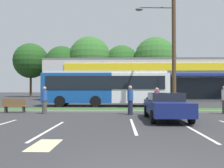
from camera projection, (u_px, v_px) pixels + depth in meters
The scene contains 19 objects.
grass_median at pixel (126, 110), 18.71m from camera, with size 56.00×2.20×0.12m, color #2D5B23.
curb_lip at pixel (126, 111), 17.49m from camera, with size 56.00×0.24×0.12m, color gray.
parking_stripe_1 at pixel (49, 130), 9.87m from camera, with size 0.12×4.80×0.01m, color silver.
parking_stripe_2 at pixel (133, 125), 11.10m from camera, with size 0.12×4.80×0.01m, color silver.
parking_stripe_3 at pixel (195, 131), 9.67m from camera, with size 0.12×4.80×0.01m, color silver.
lot_arrow at pixel (45, 145), 7.22m from camera, with size 0.70×1.60×0.01m, color beige.
storefront_building at pixel (150, 81), 40.94m from camera, with size 31.16×13.99×5.94m.
tree_far_left at pixel (31, 61), 52.11m from camera, with size 7.14×7.14×10.98m.
tree_left at pixel (62, 63), 51.28m from camera, with size 6.88×6.88×10.28m.
tree_mid_left at pixel (90, 57), 50.90m from camera, with size 8.31×8.31×12.11m.
tree_mid at pixel (122, 62), 51.36m from camera, with size 6.84×6.84×10.44m.
tree_mid_right at pixel (155, 58), 48.81m from camera, with size 7.97×7.97×11.59m.
utility_pole at pixel (172, 34), 18.97m from camera, with size 3.02×2.40×10.68m.
city_bus at pixel (106, 87), 23.88m from camera, with size 11.67×2.86×3.25m.
bus_stop_bench at pixel (14, 105), 17.05m from camera, with size 1.60×0.45×0.95m.
car_1 at pixel (166, 106), 13.17m from camera, with size 1.96×4.80×1.40m.
pedestrian_by_pole at pixel (130, 100), 15.78m from camera, with size 0.36×0.36×1.81m.
pedestrian_mid at pixel (157, 101), 16.36m from camera, with size 0.34×0.34×1.69m.
pedestrian_far at pixel (45, 100), 16.40m from camera, with size 0.35×0.35×1.76m.
Camera 1 is at (-0.40, -4.77, 1.59)m, focal length 40.83 mm.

